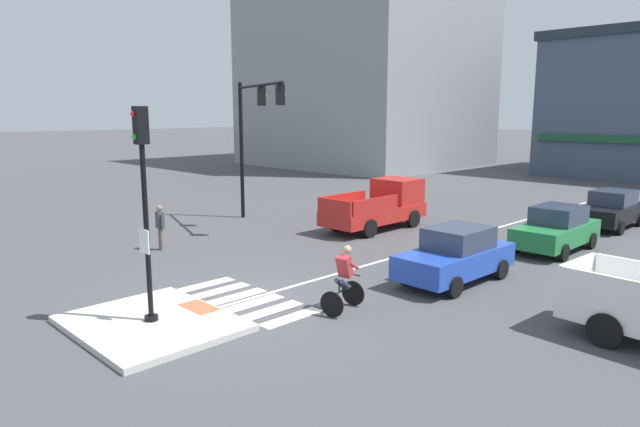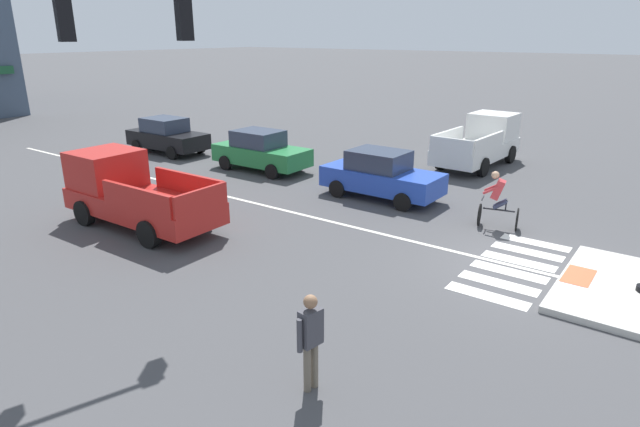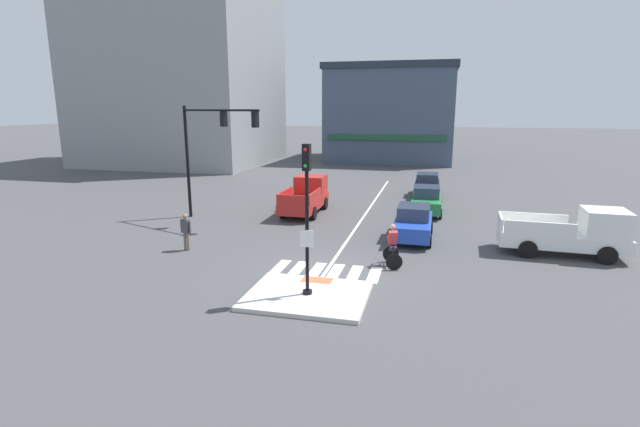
{
  "view_description": "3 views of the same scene",
  "coord_description": "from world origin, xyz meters",
  "views": [
    {
      "loc": [
        11.8,
        -8.56,
        4.99
      ],
      "look_at": [
        -0.48,
        3.5,
        1.89
      ],
      "focal_mm": 31.57,
      "sensor_mm": 36.0,
      "label": 1
    },
    {
      "loc": [
        -12.37,
        -2.95,
        5.42
      ],
      "look_at": [
        -1.48,
        4.97,
        0.81
      ],
      "focal_mm": 29.76,
      "sensor_mm": 36.0,
      "label": 2
    },
    {
      "loc": [
        3.92,
        -16.78,
        6.21
      ],
      "look_at": [
        -0.88,
        2.79,
        1.69
      ],
      "focal_mm": 26.35,
      "sensor_mm": 36.0,
      "label": 3
    }
  ],
  "objects": [
    {
      "name": "building_corner_right",
      "position": [
        -24.34,
        32.82,
        10.93
      ],
      "size": [
        19.71,
        17.3,
        21.81
      ],
      "color": "gray",
      "rests_on": "ground"
    },
    {
      "name": "crosswalk_stripe_c",
      "position": [
        -0.38,
        0.18,
        0.0
      ],
      "size": [
        0.44,
        1.8,
        0.01
      ],
      "primitive_type": "cube",
      "color": "silver",
      "rests_on": "ground"
    },
    {
      "name": "traffic_light_mast",
      "position": [
        -8.19,
        6.9,
        4.46
      ],
      "size": [
        5.25,
        2.0,
        6.36
      ],
      "color": "black",
      "rests_on": "ground"
    },
    {
      "name": "cyclist",
      "position": [
        2.44,
        1.48,
        0.87
      ],
      "size": [
        0.88,
        1.21,
        1.68
      ],
      "color": "black",
      "rests_on": "ground"
    },
    {
      "name": "crosswalk_stripe_f",
      "position": [
        1.9,
        0.18,
        0.0
      ],
      "size": [
        0.44,
        1.8,
        0.01
      ],
      "primitive_type": "cube",
      "color": "silver",
      "rests_on": "ground"
    },
    {
      "name": "car_blue_eastbound_mid",
      "position": [
        3.05,
        5.69,
        0.81
      ],
      "size": [
        1.88,
        4.12,
        1.64
      ],
      "color": "#2347B7",
      "rests_on": "ground"
    },
    {
      "name": "ground_plane",
      "position": [
        0.0,
        0.0,
        0.0
      ],
      "size": [
        300.0,
        300.0,
        0.0
      ],
      "primitive_type": "plane",
      "color": "#474749"
    },
    {
      "name": "car_green_eastbound_far",
      "position": [
        3.53,
        11.64,
        0.81
      ],
      "size": [
        1.87,
        4.11,
        1.64
      ],
      "color": "#237A3D",
      "rests_on": "ground"
    },
    {
      "name": "pickup_truck_red_westbound_far",
      "position": [
        -3.58,
        10.28,
        0.98
      ],
      "size": [
        2.1,
        5.12,
        2.08
      ],
      "color": "red",
      "rests_on": "ground"
    },
    {
      "name": "signal_pole",
      "position": [
        0.0,
        -2.57,
        3.14
      ],
      "size": [
        0.44,
        0.38,
        4.98
      ],
      "color": "black",
      "rests_on": "traffic_island"
    },
    {
      "name": "pickup_truck_white_cross_right",
      "position": [
        9.86,
        4.66,
        0.98
      ],
      "size": [
        5.19,
        2.25,
        2.08
      ],
      "color": "white",
      "rests_on": "ground"
    },
    {
      "name": "crosswalk_stripe_d",
      "position": [
        0.38,
        0.18,
        0.0
      ],
      "size": [
        0.44,
        1.8,
        0.01
      ],
      "primitive_type": "cube",
      "color": "silver",
      "rests_on": "ground"
    },
    {
      "name": "pedestrian_at_curb_left",
      "position": [
        -6.67,
        1.37,
        0.98
      ],
      "size": [
        0.54,
        0.28,
        1.67
      ],
      "color": "#6B6051",
      "rests_on": "ground"
    },
    {
      "name": "crosswalk_stripe_b",
      "position": [
        -1.14,
        0.18,
        0.0
      ],
      "size": [
        0.44,
        1.8,
        0.01
      ],
      "primitive_type": "cube",
      "color": "silver",
      "rests_on": "ground"
    },
    {
      "name": "lane_centre_line",
      "position": [
        0.02,
        10.0,
        0.0
      ],
      "size": [
        0.14,
        28.0,
        0.01
      ],
      "primitive_type": "cube",
      "color": "silver",
      "rests_on": "ground"
    },
    {
      "name": "crosswalk_stripe_e",
      "position": [
        1.14,
        0.18,
        0.0
      ],
      "size": [
        0.44,
        1.8,
        0.01
      ],
      "primitive_type": "cube",
      "color": "silver",
      "rests_on": "ground"
    },
    {
      "name": "car_black_eastbound_distant",
      "position": [
        3.45,
        17.49,
        0.81
      ],
      "size": [
        1.86,
        4.1,
        1.64
      ],
      "color": "black",
      "rests_on": "ground"
    },
    {
      "name": "building_corner_left",
      "position": [
        -1.43,
        42.4,
        5.57
      ],
      "size": [
        14.67,
        15.36,
        11.11
      ],
      "color": "#3D4C60",
      "rests_on": "ground"
    },
    {
      "name": "crosswalk_stripe_a",
      "position": [
        -1.9,
        0.18,
        0.0
      ],
      "size": [
        0.44,
        1.8,
        0.01
      ],
      "primitive_type": "cube",
      "color": "silver",
      "rests_on": "ground"
    },
    {
      "name": "tactile_pad_front",
      "position": [
        0.0,
        -1.26,
        0.15
      ],
      "size": [
        1.1,
        0.6,
        0.01
      ],
      "primitive_type": "cube",
      "color": "#DB5B38",
      "rests_on": "traffic_island"
    },
    {
      "name": "traffic_island",
      "position": [
        0.0,
        -2.56,
        0.07
      ],
      "size": [
        4.0,
        3.3,
        0.15
      ],
      "primitive_type": "cube",
      "color": "beige",
      "rests_on": "ground"
    }
  ]
}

